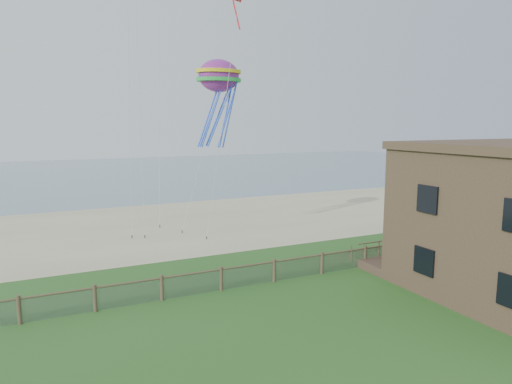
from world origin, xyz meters
TOP-DOWN VIEW (x-y plane):
  - ground at (0.00, 0.00)m, footprint 160.00×160.00m
  - sand_beach at (0.00, 22.00)m, footprint 72.00×20.00m
  - ocean at (0.00, 66.00)m, footprint 160.00×68.00m
  - chainlink_fence at (0.00, 6.00)m, footprint 36.20×0.20m
  - motel_deck at (13.00, 5.00)m, footprint 15.00×2.00m
  - picnic_table at (6.91, 1.65)m, footprint 2.00×1.67m
  - octopus_kite at (0.69, 15.60)m, footprint 3.52×2.74m
  - kite_red at (0.69, 12.02)m, footprint 1.79×1.94m

SIDE VIEW (x-z plane):
  - ground at x=0.00m, z-range 0.00..0.00m
  - ocean at x=0.00m, z-range -0.01..0.01m
  - sand_beach at x=0.00m, z-range -0.01..0.01m
  - motel_deck at x=13.00m, z-range 0.00..0.50m
  - picnic_table at x=6.91m, z-range 0.00..0.75m
  - chainlink_fence at x=0.00m, z-range -0.07..1.18m
  - octopus_kite at x=0.69m, z-range 6.56..13.16m
  - kite_red at x=0.69m, z-range 14.45..16.79m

